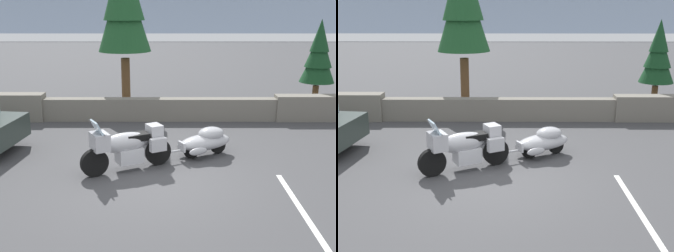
{
  "view_description": "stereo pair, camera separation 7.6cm",
  "coord_description": "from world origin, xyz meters",
  "views": [
    {
      "loc": [
        0.28,
        -8.88,
        3.81
      ],
      "look_at": [
        0.28,
        1.55,
        0.85
      ],
      "focal_mm": 44.95,
      "sensor_mm": 36.0,
      "label": 1
    },
    {
      "loc": [
        0.36,
        -8.88,
        3.81
      ],
      "look_at": [
        0.28,
        1.55,
        0.85
      ],
      "focal_mm": 44.95,
      "sensor_mm": 36.0,
      "label": 2
    }
  ],
  "objects": [
    {
      "name": "pine_tree_secondary",
      "position": [
        5.81,
        6.63,
        2.13
      ],
      "size": [
        1.26,
        1.26,
        3.41
      ],
      "color": "brown",
      "rests_on": "ground"
    },
    {
      "name": "ground_plane",
      "position": [
        0.0,
        0.0,
        0.0
      ],
      "size": [
        80.0,
        80.0,
        0.0
      ],
      "primitive_type": "plane",
      "color": "#424244"
    },
    {
      "name": "stone_guard_wall",
      "position": [
        -0.36,
        5.29,
        0.44
      ],
      "size": [
        24.0,
        0.6,
        0.94
      ],
      "color": "slate",
      "rests_on": "ground"
    },
    {
      "name": "touring_motorcycle",
      "position": [
        -0.7,
        0.63,
        0.62
      ],
      "size": [
        2.11,
        1.37,
        1.33
      ],
      "color": "black",
      "rests_on": "ground"
    },
    {
      "name": "car_shaped_trailer",
      "position": [
        1.27,
        1.67,
        0.41
      ],
      "size": [
        2.12,
        1.35,
        0.76
      ],
      "color": "black",
      "rests_on": "ground"
    },
    {
      "name": "parking_stripe_marker",
      "position": [
        2.88,
        -1.5,
        0.0
      ],
      "size": [
        0.12,
        3.6,
        0.01
      ],
      "primitive_type": "cube",
      "color": "silver",
      "rests_on": "ground"
    }
  ]
}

